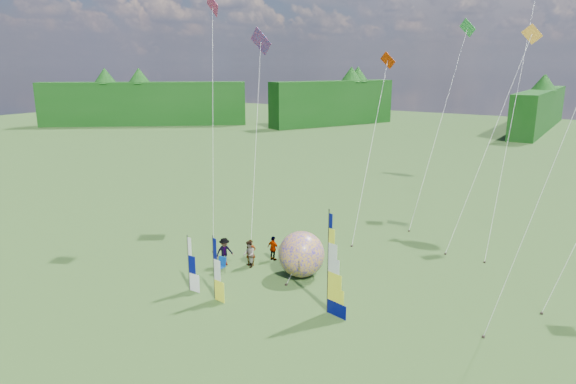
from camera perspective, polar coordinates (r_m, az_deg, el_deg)
The scene contains 18 objects.
ground at distance 24.40m, azimuth -3.24°, elevation -14.93°, with size 220.00×220.00×0.00m, color #4C742D.
treeline_ring at distance 22.73m, azimuth -3.38°, elevation -6.07°, with size 210.00×210.00×8.00m, color #163F12, non-canonical shape.
feather_banner_main at distance 24.81m, azimuth 4.47°, elevation -7.95°, with size 1.37×0.10×5.06m, color #03095C, non-canonical shape.
side_banner_left at distance 26.64m, azimuth -8.24°, elevation -8.46°, with size 0.94×0.10×3.35m, color #FFF82E, non-canonical shape.
side_banner_far at distance 27.96m, azimuth -10.99°, elevation -7.85°, with size 0.90×0.10×3.00m, color white, non-canonical shape.
bol_inflatable at distance 29.32m, azimuth 1.49°, elevation -6.92°, with size 2.64×2.64×2.64m, color #251696.
spectator_a at distance 31.04m, azimuth -4.14°, elevation -6.76°, with size 0.58×0.38×1.60m, color #66594C.
spectator_b at distance 30.78m, azimuth -4.37°, elevation -6.91°, with size 0.79×0.39×1.63m, color #66594C.
spectator_c at distance 31.21m, azimuth -7.07°, elevation -6.60°, with size 1.11×0.41×1.72m, color #66594C.
spectator_d at distance 31.77m, azimuth -1.65°, elevation -6.28°, with size 0.90×0.37×1.54m, color #66594C.
camp_chair at distance 30.15m, azimuth -7.60°, elevation -8.12°, with size 0.57×0.57×0.99m, color navy, non-canonical shape.
kite_whale at distance 38.18m, azimuth 23.87°, elevation 9.23°, with size 3.81×16.03×18.75m, color black, non-canonical shape.
kite_rainbow_delta at distance 36.86m, azimuth -3.57°, elevation 7.51°, with size 7.30×10.17×15.23m, color red, non-canonical shape.
kite_parafoil at distance 24.49m, azimuth 28.71°, elevation 7.56°, with size 7.18×7.99×19.54m, color red, non-canonical shape.
small_kite_red at distance 37.05m, azimuth 9.25°, elevation 5.79°, with size 3.79×10.80×13.18m, color #ED3300, non-canonical shape.
small_kite_orange at distance 36.55m, azimuth 21.64°, elevation 6.26°, with size 4.70×10.98×14.94m, color #FF9F31, non-canonical shape.
small_kite_pink at distance 34.62m, azimuth -8.38°, elevation 8.56°, with size 6.43×7.73×17.15m, color #DB3575, non-canonical shape.
small_kite_green at distance 41.67m, azimuth 16.62°, elevation 8.24°, with size 2.82×13.36×15.99m, color #41BE59, non-canonical shape.
Camera 1 is at (12.69, -17.16, 11.83)m, focal length 32.00 mm.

